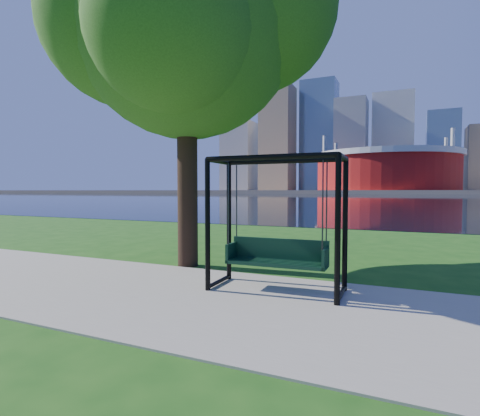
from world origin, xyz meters
The scene contains 8 objects.
ground centered at (0.00, 0.00, 0.00)m, with size 900.00×900.00×0.00m, color #1E5114.
path centered at (0.00, -0.50, 0.01)m, with size 120.00×4.00×0.03m, color #9E937F.
river centered at (0.00, 102.00, 0.01)m, with size 900.00×180.00×0.02m, color black.
far_bank centered at (0.00, 306.00, 1.00)m, with size 900.00×228.00×2.00m, color #937F60.
stadium centered at (-10.00, 235.00, 14.23)m, with size 83.00×83.00×32.00m.
skyline centered at (-4.27, 319.39, 35.89)m, with size 392.00×66.00×96.50m.
swing centered at (0.40, 0.47, 1.17)m, with size 2.39×1.09×2.42m.
park_tree centered at (-2.34, 1.82, 5.81)m, with size 6.74×6.09×8.37m.
Camera 1 is at (2.53, -5.87, 1.82)m, focal length 28.00 mm.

